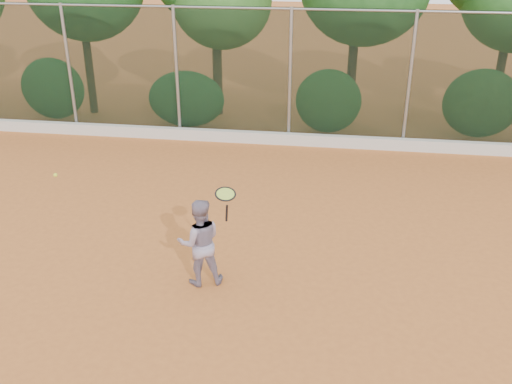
# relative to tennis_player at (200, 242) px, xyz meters

# --- Properties ---
(ground) EXTENTS (80.00, 80.00, 0.00)m
(ground) POSITION_rel_tennis_player_xyz_m (0.77, -0.10, -0.73)
(ground) COLOR #B8642B
(ground) RESTS_ON ground
(concrete_curb) EXTENTS (24.00, 0.20, 0.30)m
(concrete_curb) POSITION_rel_tennis_player_xyz_m (0.77, 6.72, -0.58)
(concrete_curb) COLOR beige
(concrete_curb) RESTS_ON ground
(tennis_player) EXTENTS (0.86, 0.76, 1.47)m
(tennis_player) POSITION_rel_tennis_player_xyz_m (0.00, 0.00, 0.00)
(tennis_player) COLOR gray
(tennis_player) RESTS_ON ground
(chainlink_fence) EXTENTS (24.09, 0.09, 3.50)m
(chainlink_fence) POSITION_rel_tennis_player_xyz_m (0.77, 6.90, 1.13)
(chainlink_fence) COLOR black
(chainlink_fence) RESTS_ON ground
(tennis_racket) EXTENTS (0.41, 0.40, 0.57)m
(tennis_racket) POSITION_rel_tennis_player_xyz_m (0.45, -0.09, 0.88)
(tennis_racket) COLOR black
(tennis_racket) RESTS_ON ground
(tennis_ball_in_flight) EXTENTS (0.06, 0.06, 0.06)m
(tennis_ball_in_flight) POSITION_rel_tennis_player_xyz_m (-2.07, -0.33, 1.17)
(tennis_ball_in_flight) COLOR #CBD831
(tennis_ball_in_flight) RESTS_ON ground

